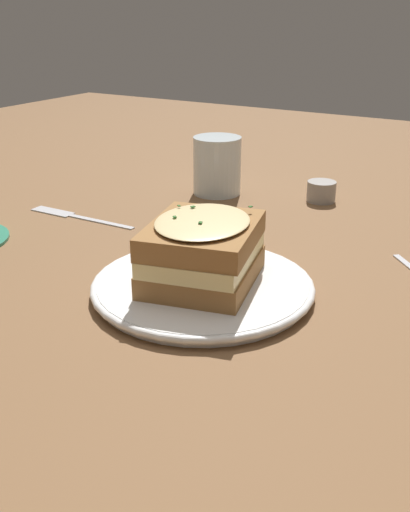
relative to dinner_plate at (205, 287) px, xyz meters
name	(u,v)px	position (x,y,z in m)	size (l,w,h in m)	color
ground_plane	(203,293)	(0.00, 0.00, -0.01)	(2.40, 2.40, 0.00)	brown
dinner_plate	(205,287)	(0.00, 0.00, 0.00)	(0.25, 0.25, 0.01)	white
sandwich	(205,251)	(0.00, 0.00, 0.04)	(0.16, 0.14, 0.08)	olive
water_glass	(217,166)	(-0.34, -0.18, 0.04)	(0.08, 0.08, 0.10)	silver
fork	(70,215)	(-0.12, -0.31, -0.01)	(0.02, 0.19, 0.00)	silver
condiment_pot	(321,191)	(-0.39, -0.01, 0.01)	(0.05, 0.05, 0.03)	gray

